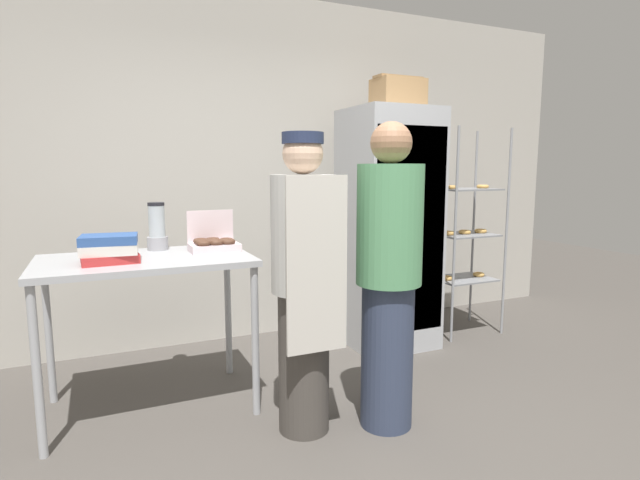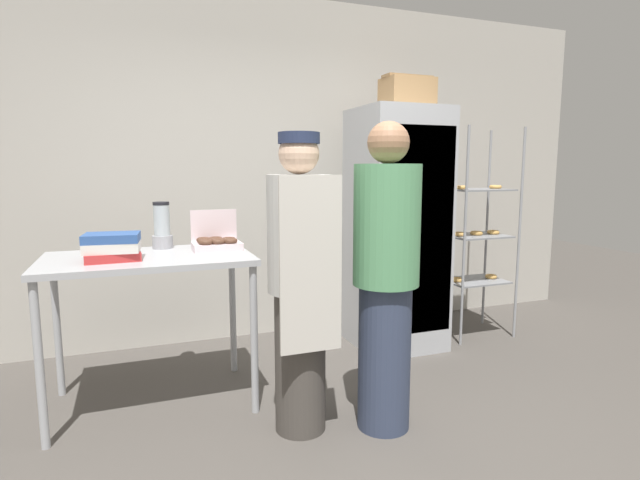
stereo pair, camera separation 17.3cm
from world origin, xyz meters
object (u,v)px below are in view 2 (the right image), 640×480
(baking_rack, at_px, (476,235))
(person_baker, at_px, (300,281))
(blender_pitcher, at_px, (162,228))
(binder_stack, at_px, (112,247))
(refrigerator, at_px, (397,230))
(donut_box, at_px, (216,242))
(person_customer, at_px, (386,277))
(cardboard_storage_box, at_px, (407,93))

(baking_rack, xyz_separation_m, person_baker, (-1.93, -1.01, -0.03))
(blender_pitcher, distance_m, binder_stack, 0.46)
(binder_stack, bearing_deg, refrigerator, 13.38)
(person_baker, bearing_deg, donut_box, 116.45)
(binder_stack, distance_m, person_customer, 1.54)
(refrigerator, xyz_separation_m, person_baker, (-1.16, -1.02, -0.11))
(blender_pitcher, distance_m, cardboard_storage_box, 2.15)
(baking_rack, relative_size, person_baker, 1.09)
(binder_stack, relative_size, person_customer, 0.19)
(refrigerator, relative_size, donut_box, 6.36)
(baking_rack, distance_m, person_baker, 2.18)
(cardboard_storage_box, bearing_deg, blender_pitcher, -173.62)
(cardboard_storage_box, xyz_separation_m, person_customer, (-0.82, -1.22, -1.17))
(cardboard_storage_box, bearing_deg, donut_box, -165.35)
(baking_rack, relative_size, person_customer, 1.05)
(blender_pitcher, bearing_deg, cardboard_storage_box, 6.38)
(baking_rack, distance_m, blender_pitcher, 2.59)
(refrigerator, xyz_separation_m, baking_rack, (0.77, -0.01, -0.08))
(refrigerator, distance_m, person_baker, 1.55)
(person_customer, bearing_deg, person_baker, 163.19)
(donut_box, height_order, person_customer, person_customer)
(cardboard_storage_box, distance_m, person_baker, 2.05)
(baking_rack, relative_size, cardboard_storage_box, 4.51)
(baking_rack, bearing_deg, cardboard_storage_box, 173.40)
(person_customer, bearing_deg, blender_pitcher, 137.19)
(person_customer, bearing_deg, baking_rack, 37.68)
(person_baker, relative_size, person_customer, 0.96)
(binder_stack, xyz_separation_m, person_baker, (0.94, -0.53, -0.16))
(refrigerator, relative_size, cardboard_storage_box, 4.84)
(donut_box, distance_m, person_baker, 0.76)
(donut_box, xyz_separation_m, blender_pitcher, (-0.31, 0.20, 0.08))
(binder_stack, bearing_deg, person_customer, -25.54)
(blender_pitcher, distance_m, person_customer, 1.50)
(person_customer, bearing_deg, donut_box, 133.98)
(refrigerator, relative_size, baking_rack, 1.07)
(cardboard_storage_box, bearing_deg, refrigerator, -147.96)
(binder_stack, bearing_deg, donut_box, 13.69)
(baking_rack, bearing_deg, person_customer, -142.32)
(blender_pitcher, height_order, cardboard_storage_box, cardboard_storage_box)
(baking_rack, bearing_deg, binder_stack, -170.34)
(baking_rack, xyz_separation_m, binder_stack, (-2.87, -0.49, 0.13))
(donut_box, distance_m, binder_stack, 0.62)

